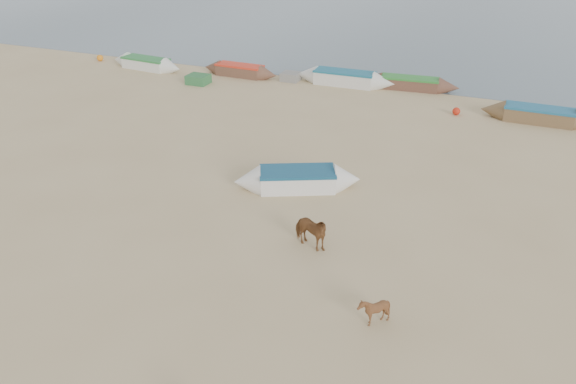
% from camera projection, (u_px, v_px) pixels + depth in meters
% --- Properties ---
extents(ground, '(140.00, 140.00, 0.00)m').
position_uv_depth(ground, '(243.00, 270.00, 18.70)').
color(ground, tan).
rests_on(ground, ground).
extents(cow_adult, '(1.71, 1.17, 1.32)m').
position_uv_depth(cow_adult, '(310.00, 232.00, 19.60)').
color(cow_adult, brown).
rests_on(cow_adult, ground).
extents(calf_front, '(0.89, 0.80, 0.95)m').
position_uv_depth(calf_front, '(374.00, 310.00, 16.12)').
color(calf_front, brown).
rests_on(calf_front, ground).
extents(near_canoe, '(5.48, 3.56, 0.86)m').
position_uv_depth(near_canoe, '(297.00, 179.00, 23.79)').
color(near_canoe, white).
rests_on(near_canoe, ground).
extents(waterline_canoes, '(49.75, 4.99, 0.94)m').
position_uv_depth(waterline_canoes, '(438.00, 93.00, 34.38)').
color(waterline_canoes, white).
rests_on(waterline_canoes, ground).
extents(beach_clutter, '(44.94, 4.15, 0.64)m').
position_uv_depth(beach_clutter, '(454.00, 104.00, 32.92)').
color(beach_clutter, '#316D3B').
rests_on(beach_clutter, ground).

